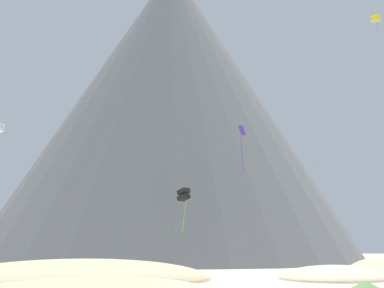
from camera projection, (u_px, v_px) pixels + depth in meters
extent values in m
ellipsoid|color=#CCBA8E|center=(78.00, 282.00, 36.98)|extent=(27.38, 25.91, 3.51)
ellipsoid|color=beige|center=(336.00, 278.00, 42.25)|extent=(14.20, 16.61, 2.21)
cone|color=#668C4C|center=(366.00, 285.00, 31.14)|extent=(2.84, 2.84, 0.52)
cone|color=#477238|center=(316.00, 273.00, 46.98)|extent=(3.73, 3.73, 0.44)
cone|color=slate|center=(171.00, 105.00, 100.01)|extent=(88.69, 88.69, 62.68)
cone|color=slate|center=(150.00, 144.00, 91.91)|extent=(34.77, 34.77, 43.56)
cone|color=slate|center=(220.00, 145.00, 94.68)|extent=(37.52, 37.52, 44.22)
cone|color=pink|center=(260.00, 206.00, 82.65)|extent=(1.71, 0.98, 1.61)
cube|color=#5138B2|center=(242.00, 130.00, 56.95)|extent=(0.93, 0.61, 1.31)
cylinder|color=#5138B2|center=(242.00, 153.00, 56.38)|extent=(0.31, 0.30, 4.21)
cube|color=yellow|center=(376.00, 20.00, 66.17)|extent=(1.40, 1.41, 0.68)
cube|color=yellow|center=(376.00, 17.00, 66.27)|extent=(1.40, 1.41, 0.68)
cylinder|color=#33BCDB|center=(377.00, 27.00, 65.94)|extent=(0.25, 0.09, 1.76)
cube|color=black|center=(184.00, 197.00, 61.33)|extent=(1.80, 1.79, 0.88)
cube|color=black|center=(184.00, 192.00, 61.48)|extent=(1.80, 1.79, 0.88)
cylinder|color=#8CD133|center=(184.00, 216.00, 60.84)|extent=(0.57, 0.49, 4.05)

